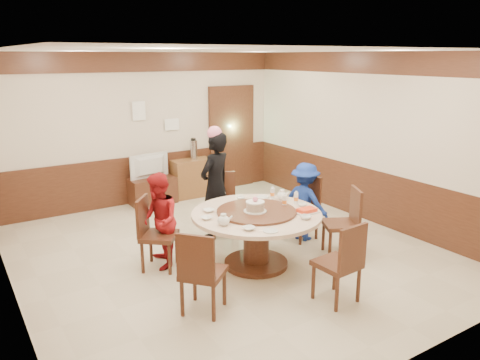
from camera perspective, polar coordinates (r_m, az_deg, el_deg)
room at (r=6.45m, az=-1.62°, el=0.02°), size 6.00×6.04×2.84m
banquet_table at (r=6.22m, az=2.00°, el=-5.86°), size 1.71×1.71×0.78m
chair_0 at (r=7.27m, az=7.46°, el=-4.76°), size 0.50×0.49×0.97m
chair_1 at (r=7.37m, az=-1.98°, el=-4.36°), size 0.58×0.58×0.97m
chair_2 at (r=6.32m, az=-9.98°, el=-7.97°), size 0.62×0.62×0.97m
chair_3 at (r=5.25m, az=-4.56°, el=-12.76°), size 0.62×0.62×0.97m
chair_4 at (r=5.55m, az=11.83°, el=-11.44°), size 0.47×0.48×0.97m
chair_5 at (r=6.77m, az=12.22°, el=-6.49°), size 0.60×0.60×0.97m
person_standing at (r=7.13m, az=-3.03°, el=-0.67°), size 0.70×0.59×1.64m
person_red at (r=6.24m, az=-9.88°, el=-4.96°), size 0.63×0.72×1.28m
person_blue at (r=7.15m, az=7.91°, el=-2.63°), size 0.66×0.87×1.20m
birthday_cake at (r=6.07m, az=1.86°, el=-3.22°), size 0.30×0.30×0.20m
teapot_left at (r=5.67m, az=-2.02°, el=-4.95°), size 0.17×0.15×0.13m
teapot_right at (r=6.68m, az=5.14°, el=-1.91°), size 0.17×0.15×0.13m
bowl_0 at (r=6.17m, az=-3.83°, el=-3.74°), size 0.14×0.14×0.04m
bowl_1 at (r=5.95m, az=8.03°, el=-4.52°), size 0.14×0.14×0.05m
bowl_2 at (r=5.54m, az=1.09°, el=-5.91°), size 0.15×0.15×0.04m
bowl_3 at (r=6.44m, az=7.58°, el=-3.00°), size 0.12×0.12×0.04m
bowl_4 at (r=5.89m, az=-4.09°, el=-4.65°), size 0.14×0.14×0.03m
bowl_5 at (r=6.67m, az=0.09°, el=-2.23°), size 0.12×0.12×0.04m
saucer_near at (r=5.51m, az=3.74°, el=-6.21°), size 0.18×0.18×0.01m
saucer_far at (r=6.78m, az=2.75°, el=-2.10°), size 0.18×0.18×0.01m
shrimp_platter at (r=6.17m, az=8.15°, el=-3.75°), size 0.30×0.20×0.06m
bottle_0 at (r=6.37m, az=5.45°, el=-2.58°), size 0.06×0.06×0.16m
bottle_1 at (r=6.52m, az=6.85°, el=-2.21°), size 0.06×0.06×0.16m
bottle_2 at (r=6.70m, az=3.96°, el=-1.65°), size 0.06×0.06×0.16m
tv_stand at (r=9.04m, az=-10.61°, el=-1.29°), size 0.85×0.45×0.50m
television at (r=8.92m, az=-10.75°, el=1.66°), size 0.80×0.21×0.46m
side_cabinet at (r=9.37m, az=-5.88°, el=0.26°), size 0.80×0.40×0.75m
thermos at (r=9.27m, az=-5.68°, el=3.69°), size 0.15×0.15×0.38m
notice_left at (r=8.90m, az=-12.21°, el=8.24°), size 0.25×0.00×0.35m
notice_right at (r=9.18m, az=-8.29°, el=6.73°), size 0.30×0.00×0.22m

